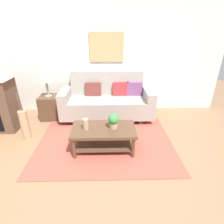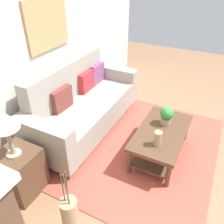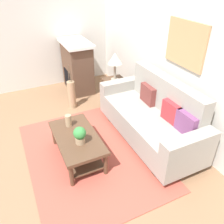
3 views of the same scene
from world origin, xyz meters
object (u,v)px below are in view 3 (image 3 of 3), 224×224
object	(u,v)px
throw_pillow_maroon	(148,94)
fireplace	(77,66)
throw_pillow_crimson	(172,112)
side_table	(115,92)
tabletop_vase	(68,121)
potted_plant_tabletop	(80,135)
coffee_table	(77,142)
floor_vase	(72,95)
framed_painting	(185,44)
couch	(151,117)
table_lamp	(115,60)
throw_pillow_plum	(186,123)

from	to	relation	value
throw_pillow_maroon	fireplace	bearing A→B (deg)	-162.92
throw_pillow_crimson	side_table	xyz separation A→B (m)	(-1.68, -0.14, -0.40)
throw_pillow_crimson	tabletop_vase	distance (m)	1.60
potted_plant_tabletop	throw_pillow_maroon	bearing A→B (deg)	107.24
throw_pillow_crimson	coffee_table	distance (m)	1.51
throw_pillow_crimson	floor_vase	xyz separation A→B (m)	(-1.91, -1.03, -0.38)
potted_plant_tabletop	framed_painting	size ratio (longest dim) A/B	0.33
throw_pillow_maroon	couch	bearing A→B (deg)	-21.30
couch	tabletop_vase	xyz separation A→B (m)	(-0.36, -1.31, 0.10)
throw_pillow_crimson	potted_plant_tabletop	size ratio (longest dim) A/B	1.37
throw_pillow_maroon	floor_vase	world-z (taller)	throw_pillow_maroon
potted_plant_tabletop	framed_painting	xyz separation A→B (m)	(-0.11, 1.75, 1.02)
throw_pillow_maroon	table_lamp	size ratio (longest dim) A/B	0.63
throw_pillow_maroon	potted_plant_tabletop	xyz separation A→B (m)	(0.44, -1.40, -0.11)
throw_pillow_plum	fireplace	xyz separation A→B (m)	(-3.01, -0.63, -0.09)
couch	table_lamp	xyz separation A→B (m)	(-1.35, -0.02, 0.56)
throw_pillow_crimson	throw_pillow_plum	bearing A→B (deg)	0.00
couch	throw_pillow_crimson	distance (m)	0.43
couch	fireplace	size ratio (longest dim) A/B	1.82
coffee_table	tabletop_vase	distance (m)	0.37
throw_pillow_maroon	framed_painting	xyz separation A→B (m)	(0.32, 0.34, 0.91)
coffee_table	framed_painting	world-z (taller)	framed_painting
couch	tabletop_vase	bearing A→B (deg)	-105.37
potted_plant_tabletop	table_lamp	world-z (taller)	table_lamp
coffee_table	tabletop_vase	size ratio (longest dim) A/B	5.68
couch	fireplace	world-z (taller)	fireplace
table_lamp	framed_painting	bearing A→B (deg)	19.65
couch	side_table	bearing A→B (deg)	-179.32
floor_vase	coffee_table	bearing A→B (deg)	-14.08
table_lamp	fireplace	distance (m)	1.19
throw_pillow_maroon	fireplace	world-z (taller)	fireplace
potted_plant_tabletop	throw_pillow_crimson	bearing A→B (deg)	81.35
side_table	throw_pillow_plum	bearing A→B (deg)	4.07
throw_pillow_crimson	coffee_table	xyz separation A→B (m)	(-0.39, -1.41, -0.37)
throw_pillow_crimson	floor_vase	size ratio (longest dim) A/B	0.61
couch	framed_painting	size ratio (longest dim) A/B	2.64
side_table	throw_pillow_maroon	bearing A→B (deg)	7.89
couch	throw_pillow_plum	xyz separation A→B (m)	(0.65, 0.13, 0.25)
potted_plant_tabletop	fireplace	distance (m)	2.59
couch	coffee_table	bearing A→B (deg)	-92.70
potted_plant_tabletop	fireplace	size ratio (longest dim) A/B	0.23
side_table	floor_vase	distance (m)	0.91
fireplace	coffee_table	bearing A→B (deg)	-18.78
table_lamp	floor_vase	bearing A→B (deg)	-104.85
floor_vase	side_table	bearing A→B (deg)	75.15
couch	side_table	distance (m)	1.36
throw_pillow_maroon	tabletop_vase	xyz separation A→B (m)	(-0.03, -1.43, -0.15)
couch	coffee_table	size ratio (longest dim) A/B	1.92
table_lamp	fireplace	bearing A→B (deg)	-154.38
throw_pillow_plum	potted_plant_tabletop	bearing A→B (deg)	-110.97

